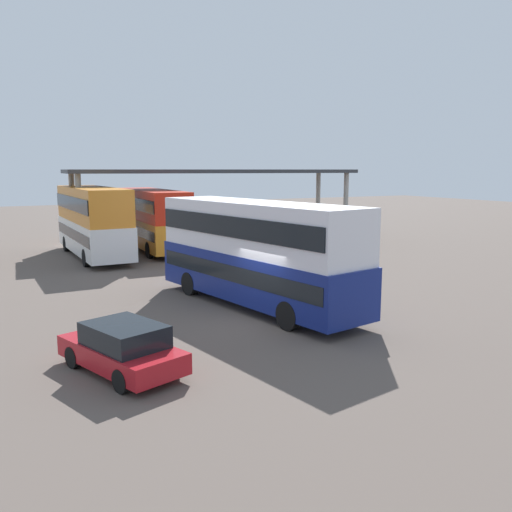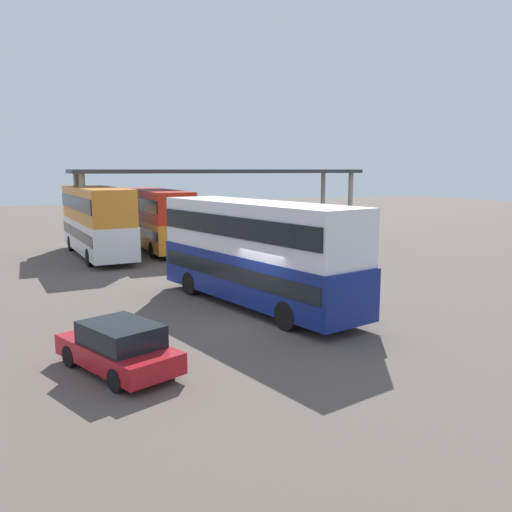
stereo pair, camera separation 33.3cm
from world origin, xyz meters
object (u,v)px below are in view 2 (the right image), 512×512
(double_decker_main, at_px, (256,250))
(double_decker_near_canopy, at_px, (97,219))
(double_decker_mid_row, at_px, (156,217))
(parked_hatchback, at_px, (119,347))

(double_decker_main, height_order, double_decker_near_canopy, double_decker_near_canopy)
(double_decker_near_canopy, height_order, double_decker_mid_row, double_decker_near_canopy)
(parked_hatchback, distance_m, double_decker_mid_row, 22.10)
(double_decker_mid_row, bearing_deg, double_decker_main, 178.65)
(double_decker_main, bearing_deg, double_decker_near_canopy, 2.10)
(double_decker_main, height_order, parked_hatchback, double_decker_main)
(double_decker_near_canopy, relative_size, double_decker_mid_row, 1.04)
(double_decker_near_canopy, bearing_deg, double_decker_main, -168.82)
(parked_hatchback, relative_size, double_decker_mid_row, 0.41)
(parked_hatchback, xyz_separation_m, double_decker_mid_row, (6.83, 20.97, 1.54))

